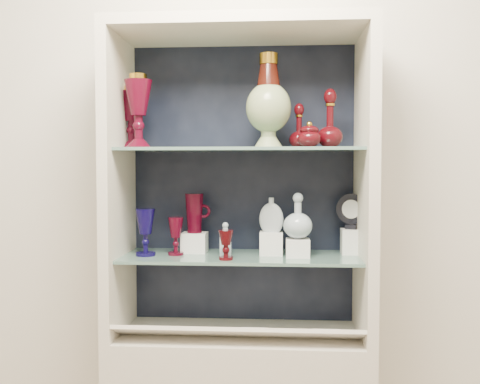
# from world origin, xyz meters

# --- Properties ---
(wall_back) EXTENTS (3.50, 0.02, 2.80)m
(wall_back) POSITION_xyz_m (0.00, 1.75, 1.40)
(wall_back) COLOR beige
(wall_back) RESTS_ON ground
(cabinet_back_panel) EXTENTS (0.98, 0.02, 1.15)m
(cabinet_back_panel) POSITION_xyz_m (0.00, 1.72, 1.32)
(cabinet_back_panel) COLOR black
(cabinet_back_panel) RESTS_ON cabinet_base
(cabinet_side_left) EXTENTS (0.04, 0.40, 1.15)m
(cabinet_side_left) POSITION_xyz_m (-0.48, 1.53, 1.32)
(cabinet_side_left) COLOR beige
(cabinet_side_left) RESTS_ON cabinet_base
(cabinet_side_right) EXTENTS (0.04, 0.40, 1.15)m
(cabinet_side_right) POSITION_xyz_m (0.48, 1.53, 1.32)
(cabinet_side_right) COLOR beige
(cabinet_side_right) RESTS_ON cabinet_base
(cabinet_top_cap) EXTENTS (1.00, 0.40, 0.04)m
(cabinet_top_cap) POSITION_xyz_m (0.00, 1.53, 1.92)
(cabinet_top_cap) COLOR beige
(cabinet_top_cap) RESTS_ON cabinet_side_left
(shelf_lower) EXTENTS (0.92, 0.34, 0.01)m
(shelf_lower) POSITION_xyz_m (0.00, 1.55, 1.04)
(shelf_lower) COLOR slate
(shelf_lower) RESTS_ON cabinet_side_left
(shelf_upper) EXTENTS (0.92, 0.34, 0.01)m
(shelf_upper) POSITION_xyz_m (0.00, 1.55, 1.46)
(shelf_upper) COLOR slate
(shelf_upper) RESTS_ON cabinet_side_left
(label_ledge) EXTENTS (0.92, 0.17, 0.09)m
(label_ledge) POSITION_xyz_m (0.00, 1.42, 0.78)
(label_ledge) COLOR beige
(label_ledge) RESTS_ON cabinet_base
(label_card_0) EXTENTS (0.10, 0.06, 0.03)m
(label_card_0) POSITION_xyz_m (0.32, 1.42, 0.80)
(label_card_0) COLOR white
(label_card_0) RESTS_ON label_ledge
(label_card_1) EXTENTS (0.10, 0.06, 0.03)m
(label_card_1) POSITION_xyz_m (0.06, 1.42, 0.80)
(label_card_1) COLOR white
(label_card_1) RESTS_ON label_ledge
(pedestal_lamp_left) EXTENTS (0.11, 0.11, 0.25)m
(pedestal_lamp_left) POSITION_xyz_m (-0.44, 1.58, 1.59)
(pedestal_lamp_left) COLOR #480717
(pedestal_lamp_left) RESTS_ON shelf_upper
(pedestal_lamp_right) EXTENTS (0.11, 0.11, 0.28)m
(pedestal_lamp_right) POSITION_xyz_m (-0.39, 1.49, 1.61)
(pedestal_lamp_right) COLOR #480717
(pedestal_lamp_right) RESTS_ON shelf_upper
(enamel_urn) EXTENTS (0.23, 0.23, 0.36)m
(enamel_urn) POSITION_xyz_m (0.11, 1.51, 1.65)
(enamel_urn) COLOR #0D4613
(enamel_urn) RESTS_ON shelf_upper
(ruby_decanter_a) EXTENTS (0.12, 0.12, 0.26)m
(ruby_decanter_a) POSITION_xyz_m (0.35, 1.55, 1.60)
(ruby_decanter_a) COLOR #45080C
(ruby_decanter_a) RESTS_ON shelf_upper
(ruby_decanter_b) EXTENTS (0.09, 0.09, 0.19)m
(ruby_decanter_b) POSITION_xyz_m (0.23, 1.57, 1.56)
(ruby_decanter_b) COLOR #45080C
(ruby_decanter_b) RESTS_ON shelf_upper
(lidded_bowl) EXTENTS (0.11, 0.11, 0.10)m
(lidded_bowl) POSITION_xyz_m (0.26, 1.49, 1.52)
(lidded_bowl) COLOR #45080C
(lidded_bowl) RESTS_ON shelf_upper
(cobalt_goblet) EXTENTS (0.08, 0.08, 0.18)m
(cobalt_goblet) POSITION_xyz_m (-0.37, 1.51, 1.14)
(cobalt_goblet) COLOR #0E083B
(cobalt_goblet) RESTS_ON shelf_lower
(ruby_goblet_tall) EXTENTS (0.07, 0.07, 0.15)m
(ruby_goblet_tall) POSITION_xyz_m (-0.25, 1.54, 1.12)
(ruby_goblet_tall) COLOR #480717
(ruby_goblet_tall) RESTS_ON shelf_lower
(ruby_goblet_small) EXTENTS (0.06, 0.06, 0.11)m
(ruby_goblet_small) POSITION_xyz_m (-0.05, 1.44, 1.11)
(ruby_goblet_small) COLOR #45080C
(ruby_goblet_small) RESTS_ON shelf_lower
(riser_ruby_pitcher) EXTENTS (0.10, 0.10, 0.08)m
(riser_ruby_pitcher) POSITION_xyz_m (-0.19, 1.61, 1.09)
(riser_ruby_pitcher) COLOR silver
(riser_ruby_pitcher) RESTS_ON shelf_lower
(ruby_pitcher) EXTENTS (0.12, 0.08, 0.16)m
(ruby_pitcher) POSITION_xyz_m (-0.19, 1.61, 1.21)
(ruby_pitcher) COLOR #480717
(ruby_pitcher) RESTS_ON riser_ruby_pitcher
(clear_square_bottle) EXTENTS (0.05, 0.05, 0.13)m
(clear_square_bottle) POSITION_xyz_m (-0.06, 1.54, 1.12)
(clear_square_bottle) COLOR #98AAB4
(clear_square_bottle) RESTS_ON shelf_lower
(riser_flat_flask) EXTENTS (0.09, 0.09, 0.09)m
(riser_flat_flask) POSITION_xyz_m (0.12, 1.57, 1.09)
(riser_flat_flask) COLOR silver
(riser_flat_flask) RESTS_ON shelf_lower
(flat_flask) EXTENTS (0.11, 0.07, 0.14)m
(flat_flask) POSITION_xyz_m (0.12, 1.57, 1.21)
(flat_flask) COLOR #A3B1B6
(flat_flask) RESTS_ON riser_flat_flask
(riser_clear_round_decanter) EXTENTS (0.09, 0.09, 0.07)m
(riser_clear_round_decanter) POSITION_xyz_m (0.22, 1.53, 1.08)
(riser_clear_round_decanter) COLOR silver
(riser_clear_round_decanter) RESTS_ON shelf_lower
(clear_round_decanter) EXTENTS (0.14, 0.14, 0.17)m
(clear_round_decanter) POSITION_xyz_m (0.22, 1.53, 1.20)
(clear_round_decanter) COLOR #98AAB4
(clear_round_decanter) RESTS_ON riser_clear_round_decanter
(riser_cameo_medallion) EXTENTS (0.08, 0.08, 0.10)m
(riser_cameo_medallion) POSITION_xyz_m (0.44, 1.61, 1.10)
(riser_cameo_medallion) COLOR silver
(riser_cameo_medallion) RESTS_ON shelf_lower
(cameo_medallion) EXTENTS (0.13, 0.09, 0.15)m
(cameo_medallion) POSITION_xyz_m (0.44, 1.61, 1.22)
(cameo_medallion) COLOR black
(cameo_medallion) RESTS_ON riser_cameo_medallion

